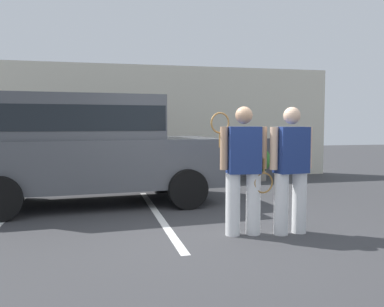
% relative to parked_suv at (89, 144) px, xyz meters
% --- Properties ---
extents(ground_plane, '(40.00, 40.00, 0.00)m').
position_rel_parked_suv_xyz_m(ground_plane, '(1.65, -2.70, -1.15)').
color(ground_plane, '#38383A').
extents(parking_stripe_0, '(0.12, 4.40, 0.01)m').
position_rel_parked_suv_xyz_m(parking_stripe_0, '(-1.34, -1.20, -1.14)').
color(parking_stripe_0, silver).
rests_on(parking_stripe_0, ground_plane).
extents(parking_stripe_1, '(0.12, 4.40, 0.01)m').
position_rel_parked_suv_xyz_m(parking_stripe_1, '(1.13, -1.20, -1.14)').
color(parking_stripe_1, silver).
rests_on(parking_stripe_1, ground_plane).
extents(house_frontage, '(10.47, 0.40, 3.11)m').
position_rel_parked_suv_xyz_m(house_frontage, '(1.64, 3.36, 0.32)').
color(house_frontage, beige).
rests_on(house_frontage, ground_plane).
extents(parked_suv, '(4.73, 2.44, 2.05)m').
position_rel_parked_suv_xyz_m(parked_suv, '(0.00, 0.00, 0.00)').
color(parked_suv, '#4C4F54').
rests_on(parked_suv, ground_plane).
extents(tennis_player_man, '(0.79, 0.31, 1.77)m').
position_rel_parked_suv_xyz_m(tennis_player_man, '(2.09, -2.69, -0.22)').
color(tennis_player_man, white).
rests_on(tennis_player_man, ground_plane).
extents(tennis_player_woman, '(0.91, 0.32, 1.76)m').
position_rel_parked_suv_xyz_m(tennis_player_woman, '(2.75, -2.78, -0.23)').
color(tennis_player_woman, white).
rests_on(tennis_player_woman, ground_plane).
extents(potted_plant_by_porch, '(0.68, 0.68, 0.89)m').
position_rel_parked_suv_xyz_m(potted_plant_by_porch, '(4.39, 2.33, -0.65)').
color(potted_plant_by_porch, gray).
rests_on(potted_plant_by_porch, ground_plane).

